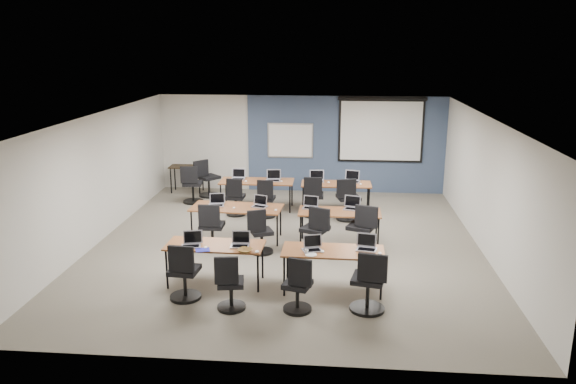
# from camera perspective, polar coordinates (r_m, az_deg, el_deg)

# --- Properties ---
(floor) EXTENTS (8.00, 9.00, 0.02)m
(floor) POSITION_cam_1_polar(r_m,az_deg,el_deg) (11.86, -0.14, -5.38)
(floor) COLOR #6B6354
(floor) RESTS_ON ground
(ceiling) EXTENTS (8.00, 9.00, 0.02)m
(ceiling) POSITION_cam_1_polar(r_m,az_deg,el_deg) (11.21, -0.15, 7.66)
(ceiling) COLOR white
(ceiling) RESTS_ON ground
(wall_back) EXTENTS (8.00, 0.04, 2.70)m
(wall_back) POSITION_cam_1_polar(r_m,az_deg,el_deg) (15.85, 1.34, 4.91)
(wall_back) COLOR beige
(wall_back) RESTS_ON ground
(wall_front) EXTENTS (8.00, 0.04, 2.70)m
(wall_front) POSITION_cam_1_polar(r_m,az_deg,el_deg) (7.21, -3.43, -7.77)
(wall_front) COLOR beige
(wall_front) RESTS_ON ground
(wall_left) EXTENTS (0.04, 9.00, 2.70)m
(wall_left) POSITION_cam_1_polar(r_m,az_deg,el_deg) (12.47, -18.79, 1.30)
(wall_left) COLOR beige
(wall_left) RESTS_ON ground
(wall_right) EXTENTS (0.04, 9.00, 2.70)m
(wall_right) POSITION_cam_1_polar(r_m,az_deg,el_deg) (11.80, 19.59, 0.48)
(wall_right) COLOR beige
(wall_right) RESTS_ON ground
(blue_accent_panel) EXTENTS (5.50, 0.04, 2.70)m
(blue_accent_panel) POSITION_cam_1_polar(r_m,az_deg,el_deg) (15.79, 5.88, 4.80)
(blue_accent_panel) COLOR #3D5977
(blue_accent_panel) RESTS_ON wall_back
(whiteboard) EXTENTS (1.28, 0.03, 0.98)m
(whiteboard) POSITION_cam_1_polar(r_m,az_deg,el_deg) (15.78, 0.23, 5.24)
(whiteboard) COLOR #AAAEB0
(whiteboard) RESTS_ON wall_back
(projector_screen) EXTENTS (2.40, 0.10, 1.82)m
(projector_screen) POSITION_cam_1_polar(r_m,az_deg,el_deg) (15.68, 9.43, 6.59)
(projector_screen) COLOR black
(projector_screen) RESTS_ON wall_back
(training_table_front_left) EXTENTS (1.70, 0.71, 0.73)m
(training_table_front_left) POSITION_cam_1_polar(r_m,az_deg,el_deg) (9.89, -7.42, -5.56)
(training_table_front_left) COLOR brown
(training_table_front_left) RESTS_ON floor
(training_table_front_right) EXTENTS (1.73, 0.72, 0.73)m
(training_table_front_right) POSITION_cam_1_polar(r_m,az_deg,el_deg) (9.57, 4.60, -6.18)
(training_table_front_right) COLOR olive
(training_table_front_right) RESTS_ON floor
(training_table_mid_left) EXTENTS (1.93, 0.80, 0.73)m
(training_table_mid_left) POSITION_cam_1_polar(r_m,az_deg,el_deg) (12.01, -5.24, -1.71)
(training_table_mid_left) COLOR brown
(training_table_mid_left) RESTS_ON floor
(training_table_mid_right) EXTENTS (1.70, 0.71, 0.73)m
(training_table_mid_right) POSITION_cam_1_polar(r_m,az_deg,el_deg) (11.71, 5.26, -2.20)
(training_table_mid_right) COLOR brown
(training_table_mid_right) RESTS_ON floor
(training_table_back_left) EXTENTS (1.86, 0.77, 0.73)m
(training_table_back_left) POSITION_cam_1_polar(r_m,az_deg,el_deg) (14.23, -3.19, 0.98)
(training_table_back_left) COLOR brown
(training_table_back_left) RESTS_ON floor
(training_table_back_right) EXTENTS (1.73, 0.72, 0.73)m
(training_table_back_right) POSITION_cam_1_polar(r_m,az_deg,el_deg) (13.99, 4.92, 0.69)
(training_table_back_right) COLOR brown
(training_table_back_right) RESTS_ON floor
(laptop_0) EXTENTS (0.33, 0.28, 0.25)m
(laptop_0) POSITION_cam_1_polar(r_m,az_deg,el_deg) (9.84, -9.75, -5.08)
(laptop_0) COLOR silver
(laptop_0) RESTS_ON training_table_front_left
(mouse_0) EXTENTS (0.07, 0.10, 0.03)m
(mouse_0) POSITION_cam_1_polar(r_m,az_deg,el_deg) (9.72, -8.36, -5.59)
(mouse_0) COLOR white
(mouse_0) RESTS_ON training_table_front_left
(task_chair_0) EXTENTS (0.52, 0.52, 1.00)m
(task_chair_0) POSITION_cam_1_polar(r_m,az_deg,el_deg) (9.46, -10.53, -8.42)
(task_chair_0) COLOR black
(task_chair_0) RESTS_ON floor
(laptop_1) EXTENTS (0.32, 0.27, 0.24)m
(laptop_1) POSITION_cam_1_polar(r_m,az_deg,el_deg) (9.74, -4.86, -5.12)
(laptop_1) COLOR #A7A7AA
(laptop_1) RESTS_ON training_table_front_left
(mouse_1) EXTENTS (0.08, 0.11, 0.04)m
(mouse_1) POSITION_cam_1_polar(r_m,az_deg,el_deg) (9.44, -3.17, -6.07)
(mouse_1) COLOR white
(mouse_1) RESTS_ON training_table_front_left
(task_chair_1) EXTENTS (0.46, 0.46, 0.95)m
(task_chair_1) POSITION_cam_1_polar(r_m,az_deg,el_deg) (9.03, -5.93, -9.60)
(task_chair_1) COLOR black
(task_chair_1) RESTS_ON floor
(laptop_2) EXTENTS (0.32, 0.27, 0.24)m
(laptop_2) POSITION_cam_1_polar(r_m,az_deg,el_deg) (9.53, 2.48, -5.55)
(laptop_2) COLOR #B7B7B7
(laptop_2) RESTS_ON training_table_front_right
(mouse_2) EXTENTS (0.08, 0.11, 0.04)m
(mouse_2) POSITION_cam_1_polar(r_m,az_deg,el_deg) (9.45, 3.51, -6.05)
(mouse_2) COLOR white
(mouse_2) RESTS_ON training_table_front_right
(task_chair_2) EXTENTS (0.47, 0.46, 0.95)m
(task_chair_2) POSITION_cam_1_polar(r_m,az_deg,el_deg) (8.92, 1.03, -9.85)
(task_chair_2) COLOR black
(task_chair_2) RESTS_ON floor
(laptop_3) EXTENTS (0.33, 0.28, 0.25)m
(laptop_3) POSITION_cam_1_polar(r_m,az_deg,el_deg) (9.65, 7.97, -5.42)
(laptop_3) COLOR #BEBEBF
(laptop_3) RESTS_ON training_table_front_right
(mouse_3) EXTENTS (0.06, 0.10, 0.04)m
(mouse_3) POSITION_cam_1_polar(r_m,az_deg,el_deg) (9.48, 9.31, -6.16)
(mouse_3) COLOR white
(mouse_3) RESTS_ON training_table_front_right
(task_chair_3) EXTENTS (0.56, 0.56, 1.04)m
(task_chair_3) POSITION_cam_1_polar(r_m,az_deg,el_deg) (9.00, 8.21, -9.48)
(task_chair_3) COLOR black
(task_chair_3) RESTS_ON floor
(laptop_4) EXTENTS (0.33, 0.28, 0.25)m
(laptop_4) POSITION_cam_1_polar(r_m,az_deg,el_deg) (12.15, -7.27, -1.07)
(laptop_4) COLOR silver
(laptop_4) RESTS_ON training_table_mid_left
(mouse_4) EXTENTS (0.08, 0.10, 0.03)m
(mouse_4) POSITION_cam_1_polar(r_m,az_deg,el_deg) (11.91, -5.51, -1.61)
(mouse_4) COLOR white
(mouse_4) RESTS_ON training_table_mid_left
(task_chair_4) EXTENTS (0.53, 0.53, 1.01)m
(task_chair_4) POSITION_cam_1_polar(r_m,az_deg,el_deg) (11.54, -7.77, -3.91)
(task_chair_4) COLOR black
(task_chair_4) RESTS_ON floor
(laptop_5) EXTENTS (0.31, 0.26, 0.24)m
(laptop_5) POSITION_cam_1_polar(r_m,az_deg,el_deg) (11.98, -2.87, -1.21)
(laptop_5) COLOR #AFAFB2
(laptop_5) RESTS_ON training_table_mid_left
(mouse_5) EXTENTS (0.08, 0.11, 0.03)m
(mouse_5) POSITION_cam_1_polar(r_m,az_deg,el_deg) (11.70, -1.25, -1.84)
(mouse_5) COLOR white
(mouse_5) RESTS_ON training_table_mid_left
(task_chair_5) EXTENTS (0.49, 0.46, 0.95)m
(task_chair_5) POSITION_cam_1_polar(r_m,az_deg,el_deg) (11.27, -2.82, -4.40)
(task_chair_5) COLOR black
(task_chair_5) RESTS_ON floor
(laptop_6) EXTENTS (0.32, 0.28, 0.25)m
(laptop_6) POSITION_cam_1_polar(r_m,az_deg,el_deg) (11.87, 2.32, -1.35)
(laptop_6) COLOR #B5B5BF
(laptop_6) RESTS_ON training_table_mid_right
(mouse_6) EXTENTS (0.08, 0.10, 0.03)m
(mouse_6) POSITION_cam_1_polar(r_m,az_deg,el_deg) (11.62, 3.73, -2.00)
(mouse_6) COLOR white
(mouse_6) RESTS_ON training_table_mid_right
(task_chair_6) EXTENTS (0.58, 0.55, 1.02)m
(task_chair_6) POSITION_cam_1_polar(r_m,az_deg,el_deg) (11.22, 2.85, -4.32)
(task_chair_6) COLOR black
(task_chair_6) RESTS_ON floor
(laptop_7) EXTENTS (0.35, 0.30, 0.26)m
(laptop_7) POSITION_cam_1_polar(r_m,az_deg,el_deg) (11.88, 6.57, -1.40)
(laptop_7) COLOR #AEAEAE
(laptop_7) RESTS_ON training_table_mid_right
(mouse_7) EXTENTS (0.07, 0.10, 0.03)m
(mouse_7) POSITION_cam_1_polar(r_m,az_deg,el_deg) (11.70, 7.76, -1.98)
(mouse_7) COLOR white
(mouse_7) RESTS_ON training_table_mid_right
(task_chair_7) EXTENTS (0.59, 0.57, 1.04)m
(task_chair_7) POSITION_cam_1_polar(r_m,az_deg,el_deg) (11.38, 7.55, -4.11)
(task_chair_7) COLOR black
(task_chair_7) RESTS_ON floor
(laptop_8) EXTENTS (0.34, 0.29, 0.26)m
(laptop_8) POSITION_cam_1_polar(r_m,az_deg,el_deg) (14.42, -5.08, 1.58)
(laptop_8) COLOR #BABABA
(laptop_8) RESTS_ON training_table_back_left
(mouse_8) EXTENTS (0.07, 0.10, 0.03)m
(mouse_8) POSITION_cam_1_polar(r_m,az_deg,el_deg) (14.15, -4.29, 1.11)
(mouse_8) COLOR white
(mouse_8) RESTS_ON training_table_back_left
(task_chair_8) EXTENTS (0.48, 0.48, 0.96)m
(task_chair_8) POSITION_cam_1_polar(r_m,az_deg,el_deg) (13.76, -5.37, -0.81)
(task_chair_8) COLOR black
(task_chair_8) RESTS_ON floor
(laptop_9) EXTENTS (0.36, 0.30, 0.27)m
(laptop_9) POSITION_cam_1_polar(r_m,az_deg,el_deg) (14.21, -1.49, 1.44)
(laptop_9) COLOR silver
(laptop_9) RESTS_ON training_table_back_left
(mouse_9) EXTENTS (0.08, 0.10, 0.03)m
(mouse_9) POSITION_cam_1_polar(r_m,az_deg,el_deg) (14.10, -0.67, 1.10)
(mouse_9) COLOR white
(mouse_9) RESTS_ON training_table_back_left
(task_chair_9) EXTENTS (0.48, 0.48, 0.96)m
(task_chair_9) POSITION_cam_1_polar(r_m,az_deg,el_deg) (13.57, -2.29, -0.98)
(task_chair_9) COLOR black
(task_chair_9) RESTS_ON floor
(laptop_10) EXTENTS (0.36, 0.31, 0.27)m
(laptop_10) POSITION_cam_1_polar(r_m,az_deg,el_deg) (14.15, 2.93, 1.36)
(laptop_10) COLOR silver
(laptop_10) RESTS_ON training_table_back_right
(mouse_10) EXTENTS (0.09, 0.12, 0.04)m
(mouse_10) POSITION_cam_1_polar(r_m,az_deg,el_deg) (14.02, 4.15, 0.99)
(mouse_10) COLOR white
(mouse_10) RESTS_ON training_table_back_right
(task_chair_10) EXTENTS (0.54, 0.54, 1.02)m
(task_chair_10) POSITION_cam_1_polar(r_m,az_deg,el_deg) (13.63, 2.59, -0.79)
(task_chair_10) COLOR black
(task_chair_10) RESTS_ON floor
(laptop_11) EXTENTS (0.36, 0.31, 0.27)m
(laptop_11) POSITION_cam_1_polar(r_m,az_deg,el_deg) (14.19, 6.56, 1.33)
(laptop_11) COLOR #A2A1AE
(laptop_11) RESTS_ON training_table_back_right
(mouse_11) EXTENTS (0.09, 0.11, 0.03)m
(mouse_11) POSITION_cam_1_polar(r_m,az_deg,el_deg) (13.94, 7.39, 0.81)
(mouse_11) COLOR white
(mouse_11) RESTS_ON training_table_back_right
(task_chair_11) EXTENTS (0.58, 0.57, 1.05)m
(task_chair_11) POSITION_cam_1_polar(r_m,az_deg,el_deg) (13.42, 6.09, -1.07)
(task_chair_11) COLOR black
(task_chair_11) RESTS_ON floor
(blue_mousepad) EXTENTS (0.28, 0.26, 0.01)m
(blue_mousepad) POSITION_cam_1_polar(r_m,az_deg,el_deg) (9.64, -8.67, -5.83)
(blue_mousepad) COLOR #1E219F
(blue_mousepad) RESTS_ON training_table_front_left
(snack_bowl) EXTENTS (0.33, 0.33, 0.07)m
(snack_bowl) POSITION_cam_1_polar(r_m,az_deg,el_deg) (9.45, -4.38, -5.95)
(snack_bowl) COLOR brown
(snack_bowl) RESTS_ON training_table_front_left
(snack_plate) EXTENTS (0.23, 0.23, 0.01)m
(snack_plate) POSITION_cam_1_polar(r_m,az_deg,el_deg) (9.33, 2.34, -6.38)
(snack_plate) COLOR white
(snack_plate) RESTS_ON training_table_front_right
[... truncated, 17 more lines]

